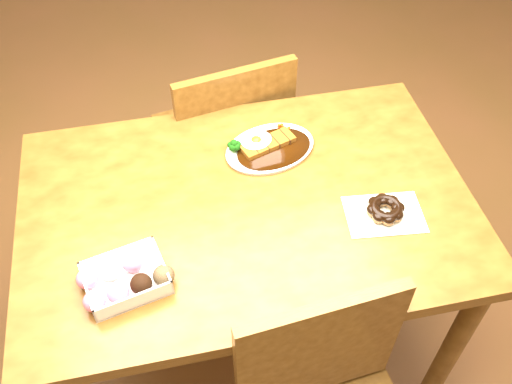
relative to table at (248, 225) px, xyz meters
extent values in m
plane|color=brown|center=(0.00, 0.00, -0.65)|extent=(6.00, 6.00, 0.00)
cube|color=#523010|center=(0.00, 0.00, 0.08)|extent=(1.20, 0.80, 0.04)
cylinder|color=#523010|center=(0.54, -0.34, -0.30)|extent=(0.06, 0.06, 0.71)
cylinder|color=#523010|center=(-0.54, 0.34, -0.30)|extent=(0.06, 0.06, 0.71)
cylinder|color=#523010|center=(0.54, 0.34, -0.30)|extent=(0.06, 0.06, 0.71)
cube|color=#523010|center=(0.02, 0.60, -0.22)|extent=(0.49, 0.49, 0.04)
cylinder|color=#523010|center=(0.15, 0.80, -0.45)|extent=(0.04, 0.04, 0.41)
cylinder|color=#523010|center=(-0.18, 0.74, -0.45)|extent=(0.04, 0.04, 0.41)
cylinder|color=#523010|center=(0.21, 0.46, -0.45)|extent=(0.04, 0.04, 0.41)
cylinder|color=#523010|center=(-0.12, 0.40, -0.45)|extent=(0.04, 0.04, 0.41)
cube|color=#523010|center=(0.05, 0.41, 0.02)|extent=(0.40, 0.10, 0.40)
cube|color=#523010|center=(0.08, -0.41, 0.02)|extent=(0.40, 0.07, 0.40)
ellipsoid|color=white|center=(0.10, 0.18, 0.10)|extent=(0.30, 0.25, 0.01)
ellipsoid|color=black|center=(0.11, 0.17, 0.11)|extent=(0.26, 0.21, 0.01)
cube|color=#6B380C|center=(0.10, 0.19, 0.12)|extent=(0.17, 0.11, 0.02)
ellipsoid|color=white|center=(0.07, 0.20, 0.13)|extent=(0.11, 0.10, 0.01)
ellipsoid|color=#FFB214|center=(0.07, 0.20, 0.13)|extent=(0.03, 0.03, 0.02)
cube|color=white|center=(-0.33, -0.19, 0.12)|extent=(0.21, 0.18, 0.05)
ellipsoid|color=pink|center=(-0.40, -0.24, 0.13)|extent=(0.05, 0.05, 0.05)
ellipsoid|color=pink|center=(-0.35, -0.23, 0.13)|extent=(0.05, 0.05, 0.05)
ellipsoid|color=black|center=(-0.29, -0.22, 0.13)|extent=(0.05, 0.05, 0.05)
ellipsoid|color=black|center=(-0.24, -0.20, 0.13)|extent=(0.05, 0.05, 0.05)
ellipsoid|color=pink|center=(-0.41, -0.18, 0.13)|extent=(0.05, 0.05, 0.05)
ellipsoid|color=beige|center=(-0.36, -0.16, 0.13)|extent=(0.05, 0.05, 0.05)
ellipsoid|color=pink|center=(-0.31, -0.15, 0.13)|extent=(0.05, 0.05, 0.05)
cube|color=silver|center=(0.34, -0.12, 0.10)|extent=(0.22, 0.16, 0.00)
torus|color=olive|center=(0.34, -0.12, 0.12)|extent=(0.11, 0.11, 0.03)
torus|color=black|center=(0.34, -0.12, 0.13)|extent=(0.10, 0.10, 0.02)
camera|label=1|loc=(-0.18, -0.97, 1.25)|focal=40.00mm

